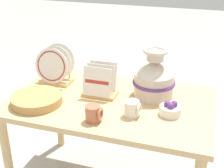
{
  "coord_description": "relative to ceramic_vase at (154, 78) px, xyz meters",
  "views": [
    {
      "loc": [
        0.55,
        -1.68,
        1.63
      ],
      "look_at": [
        0.0,
        0.0,
        0.82
      ],
      "focal_mm": 50.0,
      "sensor_mm": 36.0,
      "label": 1
    }
  ],
  "objects": [
    {
      "name": "wicker_charger_stack",
      "position": [
        -0.67,
        -0.32,
        -0.11
      ],
      "size": [
        0.32,
        0.32,
        0.05
      ],
      "color": "tan",
      "rests_on": "display_table"
    },
    {
      "name": "fruit_bowl",
      "position": [
        0.14,
        -0.2,
        -0.1
      ],
      "size": [
        0.13,
        0.13,
        0.09
      ],
      "color": "white",
      "rests_on": "display_table"
    },
    {
      "name": "mug_cream_glaze",
      "position": [
        -0.07,
        -0.29,
        -0.09
      ],
      "size": [
        0.09,
        0.09,
        0.09
      ],
      "color": "silver",
      "rests_on": "display_table"
    },
    {
      "name": "mug_terracotta_glaze",
      "position": [
        -0.26,
        -0.41,
        -0.09
      ],
      "size": [
        0.09,
        0.09,
        0.09
      ],
      "color": "#B76647",
      "rests_on": "display_table"
    },
    {
      "name": "dish_rack_round_plates",
      "position": [
        -0.7,
        -0.0,
        -0.02
      ],
      "size": [
        0.25,
        0.17,
        0.27
      ],
      "color": "tan",
      "rests_on": "display_table"
    },
    {
      "name": "dish_rack_square_plates",
      "position": [
        -0.33,
        -0.09,
        -0.07
      ],
      "size": [
        0.22,
        0.16,
        0.21
      ],
      "color": "tan",
      "rests_on": "display_table"
    },
    {
      "name": "display_table",
      "position": [
        -0.24,
        -0.13,
        -0.22
      ],
      "size": [
        1.27,
        0.81,
        0.71
      ],
      "color": "tan",
      "rests_on": "ground_plane"
    },
    {
      "name": "ceramic_vase",
      "position": [
        0.0,
        0.0,
        0.0
      ],
      "size": [
        0.27,
        0.27,
        0.32
      ],
      "color": "beige",
      "rests_on": "display_table"
    }
  ]
}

